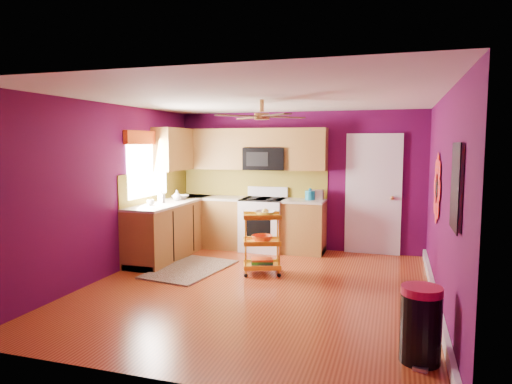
% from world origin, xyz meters
% --- Properties ---
extents(ground, '(5.00, 5.00, 0.00)m').
position_xyz_m(ground, '(0.00, 0.00, 0.00)').
color(ground, maroon).
rests_on(ground, ground).
extents(room_envelope, '(4.54, 5.04, 2.52)m').
position_xyz_m(room_envelope, '(0.03, 0.00, 1.63)').
color(room_envelope, '#4F093D').
rests_on(room_envelope, ground).
extents(lower_cabinets, '(2.81, 2.31, 0.94)m').
position_xyz_m(lower_cabinets, '(-1.35, 1.82, 0.43)').
color(lower_cabinets, brown).
rests_on(lower_cabinets, ground).
extents(electric_range, '(0.76, 0.66, 1.13)m').
position_xyz_m(electric_range, '(-0.55, 2.17, 0.48)').
color(electric_range, white).
rests_on(electric_range, ground).
extents(upper_cabinetry, '(2.80, 2.30, 1.26)m').
position_xyz_m(upper_cabinetry, '(-1.24, 2.17, 1.80)').
color(upper_cabinetry, brown).
rests_on(upper_cabinetry, ground).
extents(left_window, '(0.08, 1.35, 1.08)m').
position_xyz_m(left_window, '(-2.22, 1.05, 1.74)').
color(left_window, white).
rests_on(left_window, ground).
extents(panel_door, '(0.95, 0.11, 2.15)m').
position_xyz_m(panel_door, '(1.35, 2.47, 1.02)').
color(panel_door, white).
rests_on(panel_door, ground).
extents(right_wall_art, '(0.04, 2.74, 1.04)m').
position_xyz_m(right_wall_art, '(2.23, -0.34, 1.44)').
color(right_wall_art, black).
rests_on(right_wall_art, ground).
extents(ceiling_fan, '(1.01, 1.01, 0.26)m').
position_xyz_m(ceiling_fan, '(0.00, 0.20, 2.29)').
color(ceiling_fan, '#BF8C3F').
rests_on(ceiling_fan, ground).
extents(shag_rug, '(1.11, 1.59, 0.02)m').
position_xyz_m(shag_rug, '(-1.25, 0.56, 0.01)').
color(shag_rug, black).
rests_on(shag_rug, ground).
extents(rolling_cart, '(0.64, 0.55, 0.98)m').
position_xyz_m(rolling_cart, '(-0.13, 0.68, 0.50)').
color(rolling_cart, yellow).
rests_on(rolling_cart, ground).
extents(trash_can, '(0.43, 0.43, 0.68)m').
position_xyz_m(trash_can, '(1.97, -1.54, 0.34)').
color(trash_can, black).
rests_on(trash_can, ground).
extents(teal_kettle, '(0.18, 0.18, 0.21)m').
position_xyz_m(teal_kettle, '(0.29, 2.23, 1.02)').
color(teal_kettle, '#137494').
rests_on(teal_kettle, lower_cabinets).
extents(toaster, '(0.22, 0.15, 0.18)m').
position_xyz_m(toaster, '(0.40, 2.28, 1.03)').
color(toaster, beige).
rests_on(toaster, lower_cabinets).
extents(soap_bottle_a, '(0.09, 0.10, 0.21)m').
position_xyz_m(soap_bottle_a, '(-2.01, 1.09, 1.04)').
color(soap_bottle_a, '#EA3F72').
rests_on(soap_bottle_a, lower_cabinets).
extents(soap_bottle_b, '(0.14, 0.14, 0.18)m').
position_xyz_m(soap_bottle_b, '(-1.91, 1.46, 1.03)').
color(soap_bottle_b, white).
rests_on(soap_bottle_b, lower_cabinets).
extents(counter_dish, '(0.29, 0.29, 0.07)m').
position_xyz_m(counter_dish, '(-1.95, 1.67, 0.98)').
color(counter_dish, white).
rests_on(counter_dish, lower_cabinets).
extents(counter_cup, '(0.12, 0.12, 0.09)m').
position_xyz_m(counter_cup, '(-2.02, 0.76, 0.99)').
color(counter_cup, white).
rests_on(counter_cup, lower_cabinets).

